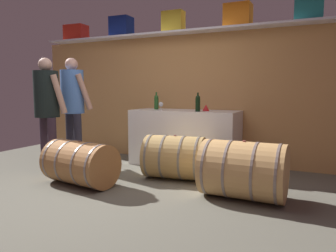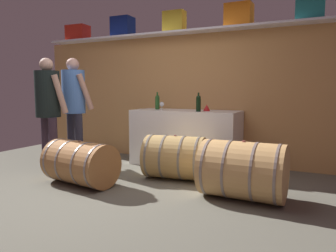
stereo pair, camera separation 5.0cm
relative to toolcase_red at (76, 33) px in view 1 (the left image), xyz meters
name	(u,v)px [view 1 (the left image)]	position (x,y,z in m)	size (l,w,h in m)	color
ground_plane	(130,183)	(2.07, -1.45, -2.31)	(6.80, 7.47, 0.02)	#59574C
back_wall_panel	(178,98)	(2.07, 0.15, -1.24)	(5.60, 0.10, 2.13)	tan
high_shelf_board	(175,33)	(2.07, 0.00, -0.16)	(5.15, 0.40, 0.03)	silver
toolcase_red	(76,33)	(0.00, 0.00, 0.00)	(0.41, 0.27, 0.28)	red
toolcase_navy	(121,27)	(1.03, 0.00, 0.03)	(0.37, 0.29, 0.34)	navy
toolcase_yellow	(173,22)	(2.05, 0.00, 0.03)	(0.36, 0.20, 0.34)	yellow
toolcase_orange	(238,16)	(3.12, 0.00, 0.03)	(0.40, 0.28, 0.34)	orange
toolcase_teal	(309,10)	(4.10, 0.00, 0.01)	(0.37, 0.25, 0.30)	#1E7475
work_cabinet	(185,138)	(2.36, -0.24, -1.86)	(1.71, 0.67, 0.89)	white
wine_bottle_green	(156,102)	(1.83, -0.19, -1.29)	(0.07, 0.07, 0.29)	#285A26
wine_bottle_dark	(198,103)	(2.65, -0.45, -1.29)	(0.07, 0.07, 0.28)	black
wine_glass	(161,104)	(1.94, -0.24, -1.33)	(0.08, 0.08, 0.13)	white
red_funnel	(206,108)	(2.72, -0.26, -1.36)	(0.11, 0.11, 0.10)	red
wine_barrel_near	(80,163)	(1.56, -1.82, -2.02)	(0.99, 0.68, 0.57)	#A06B3D
wine_barrel_far	(243,170)	(3.56, -1.47, -1.98)	(0.92, 0.67, 0.65)	tan
wine_barrel_flank	(175,157)	(2.55, -1.05, -2.00)	(0.86, 0.68, 0.60)	tan
winemaker_pouring	(73,100)	(0.70, -0.93, -1.25)	(0.58, 0.52, 1.71)	#292838
visitor_tasting	(47,103)	(0.69, -1.47, -1.27)	(0.54, 0.47, 1.67)	#332634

